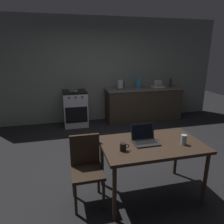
{
  "coord_description": "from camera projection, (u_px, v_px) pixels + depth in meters",
  "views": [
    {
      "loc": [
        -0.98,
        -3.1,
        1.92
      ],
      "look_at": [
        -0.04,
        0.63,
        0.77
      ],
      "focal_mm": 33.49,
      "sensor_mm": 36.0,
      "label": 1
    }
  ],
  "objects": [
    {
      "name": "ground_plane",
      "position": [
        123.0,
        164.0,
        3.65
      ],
      "size": [
        12.0,
        12.0,
        0.0
      ],
      "primitive_type": "plane",
      "color": "black"
    },
    {
      "name": "back_wall",
      "position": [
        106.0,
        70.0,
        5.73
      ],
      "size": [
        6.4,
        0.1,
        2.76
      ],
      "primitive_type": "cube",
      "color": "slate",
      "rests_on": "ground_plane"
    },
    {
      "name": "kitchen_counter",
      "position": [
        143.0,
        104.0,
        5.9
      ],
      "size": [
        2.16,
        0.64,
        0.92
      ],
      "color": "#382D23",
      "rests_on": "ground_plane"
    },
    {
      "name": "stove_oven",
      "position": [
        75.0,
        108.0,
        5.45
      ],
      "size": [
        0.6,
        0.62,
        0.92
      ],
      "color": "#B7BABF",
      "rests_on": "ground_plane"
    },
    {
      "name": "dining_table",
      "position": [
        152.0,
        148.0,
        2.72
      ],
      "size": [
        1.31,
        0.81,
        0.76
      ],
      "color": "#332319",
      "rests_on": "ground_plane"
    },
    {
      "name": "chair",
      "position": [
        86.0,
        165.0,
        2.66
      ],
      "size": [
        0.4,
        0.4,
        0.89
      ],
      "rotation": [
        0.0,
        0.0,
        0.38
      ],
      "color": "#2D2116",
      "rests_on": "ground_plane"
    },
    {
      "name": "laptop",
      "position": [
        145.0,
        139.0,
        2.71
      ],
      "size": [
        0.32,
        0.27,
        0.22
      ],
      "rotation": [
        0.0,
        0.0,
        -0.24
      ],
      "color": "#232326",
      "rests_on": "dining_table"
    },
    {
      "name": "electric_kettle",
      "position": [
        120.0,
        85.0,
        5.58
      ],
      "size": [
        0.2,
        0.18,
        0.25
      ],
      "color": "black",
      "rests_on": "kitchen_counter"
    },
    {
      "name": "bottle",
      "position": [
        171.0,
        83.0,
        5.87
      ],
      "size": [
        0.07,
        0.07,
        0.27
      ],
      "color": "#2D2D33",
      "rests_on": "kitchen_counter"
    },
    {
      "name": "frying_pan",
      "position": [
        73.0,
        90.0,
        5.28
      ],
      "size": [
        0.25,
        0.42,
        0.05
      ],
      "color": "gray",
      "rests_on": "stove_oven"
    },
    {
      "name": "coffee_mug",
      "position": [
        123.0,
        147.0,
        2.49
      ],
      "size": [
        0.12,
        0.08,
        0.1
      ],
      "color": "black",
      "rests_on": "dining_table"
    },
    {
      "name": "drinking_glass",
      "position": [
        184.0,
        140.0,
        2.65
      ],
      "size": [
        0.07,
        0.07,
        0.13
      ],
      "color": "#99B7C6",
      "rests_on": "dining_table"
    },
    {
      "name": "cereal_box",
      "position": [
        138.0,
        83.0,
        5.71
      ],
      "size": [
        0.13,
        0.05,
        0.27
      ],
      "color": "#3372B2",
      "rests_on": "kitchen_counter"
    },
    {
      "name": "dish_rack",
      "position": [
        158.0,
        86.0,
        5.86
      ],
      "size": [
        0.34,
        0.26,
        0.21
      ],
      "color": "silver",
      "rests_on": "kitchen_counter"
    }
  ]
}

